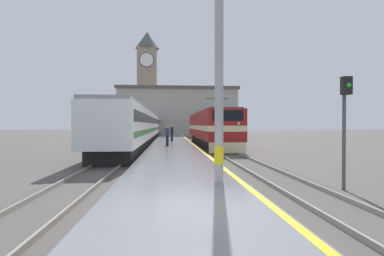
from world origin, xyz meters
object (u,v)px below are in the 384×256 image
object	(u,v)px
locomotive_train	(210,128)
passenger_train	(144,126)
catenary_mast	(222,48)
signal_post	(345,114)
person_on_platform	(172,132)
second_waiting_passenger	(167,135)
clock_tower	(147,79)

from	to	relation	value
locomotive_train	passenger_train	world-z (taller)	locomotive_train
catenary_mast	signal_post	size ratio (longest dim) A/B	2.34
locomotive_train	catenary_mast	bearing A→B (deg)	-96.79
passenger_train	catenary_mast	distance (m)	30.51
person_on_platform	second_waiting_passenger	xyz separation A→B (m)	(-0.50, -7.91, -0.03)
second_waiting_passenger	signal_post	distance (m)	18.68
passenger_train	person_on_platform	distance (m)	5.85
locomotive_train	passenger_train	size ratio (longest dim) A/B	0.40
passenger_train	clock_tower	bearing A→B (deg)	93.42
signal_post	second_waiting_passenger	bearing A→B (deg)	108.91
person_on_platform	signal_post	size ratio (longest dim) A/B	0.49
locomotive_train	second_waiting_passenger	distance (m)	6.21
locomotive_train	person_on_platform	distance (m)	5.42
catenary_mast	second_waiting_passenger	bearing A→B (deg)	96.13
catenary_mast	clock_tower	world-z (taller)	clock_tower
locomotive_train	second_waiting_passenger	world-z (taller)	locomotive_train
person_on_platform	clock_tower	bearing A→B (deg)	98.52
catenary_mast	second_waiting_passenger	xyz separation A→B (m)	(-1.88, 17.49, -3.45)
passenger_train	person_on_platform	bearing A→B (deg)	-52.19
locomotive_train	catenary_mast	xyz separation A→B (m)	(-2.59, -21.75, 2.87)
person_on_platform	second_waiting_passenger	bearing A→B (deg)	-93.60
passenger_train	second_waiting_passenger	bearing A→B (deg)	-76.23
locomotive_train	person_on_platform	world-z (taller)	locomotive_train
passenger_train	clock_tower	world-z (taller)	clock_tower
passenger_train	second_waiting_passenger	size ratio (longest dim) A/B	27.69
passenger_train	signal_post	size ratio (longest dim) A/B	13.15
clock_tower	passenger_train	bearing A→B (deg)	-86.58
catenary_mast	person_on_platform	size ratio (longest dim) A/B	4.79
catenary_mast	clock_tower	size ratio (longest dim) A/B	0.37
second_waiting_passenger	signal_post	world-z (taller)	signal_post
passenger_train	clock_tower	distance (m)	33.85
catenary_mast	locomotive_train	bearing A→B (deg)	83.21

